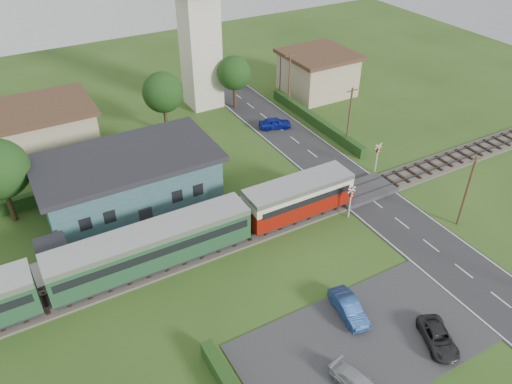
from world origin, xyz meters
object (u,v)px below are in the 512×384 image
station_building (130,181)px  car_on_road (275,123)px  car_park_blue (348,308)px  equipment_hut (54,256)px  church_tower (199,25)px  house_east (318,72)px  car_park_silver (357,383)px  train (111,260)px  pedestrian_far (105,247)px  crossing_signal_far (378,154)px  pedestrian_near (216,214)px  crossing_signal_near (351,198)px  house_west (43,130)px  car_park_dark (438,338)px

station_building → car_on_road: (19.53, 6.66, -2.00)m
car_park_blue → equipment_hut: bearing=147.9°
church_tower → house_east: bearing=-14.9°
church_tower → car_park_silver: bearing=-102.0°
train → pedestrian_far: size_ratio=23.73×
crossing_signal_far → car_park_silver: bearing=-133.0°
station_building → car_on_road: station_building is taller
house_east → pedestrian_near: 31.44m
crossing_signal_near → car_park_blue: size_ratio=0.84×
house_east → crossing_signal_far: size_ratio=2.69×
equipment_hut → crossing_signal_near: 25.04m
car_on_road → car_park_blue: car_park_blue is taller
car_park_silver → pedestrian_far: (-10.18, 19.21, 0.75)m
equipment_hut → car_on_road: size_ratio=0.67×
train → car_park_blue: train is taller
station_building → house_west: 14.87m
car_park_silver → pedestrian_far: size_ratio=2.00×
train → crossing_signal_near: size_ratio=13.18×
car_park_blue → car_park_dark: (3.67, -5.00, -0.11)m
pedestrian_far → car_park_dark: bearing=-123.0°
church_tower → house_west: bearing=-171.5°
house_east → crossing_signal_far: bearing=-108.1°
car_park_silver → house_east: bearing=43.5°
crossing_signal_near → crossing_signal_far: bearing=33.7°
car_on_road → car_park_silver: bearing=176.4°
house_west → car_park_blue: house_west is taller
crossing_signal_far → car_park_dark: size_ratio=0.85×
train → house_west: size_ratio=4.00×
car_park_silver → pedestrian_near: (-0.52, 18.90, 0.65)m
car_on_road → church_tower: bearing=42.9°
train → equipment_hut: bearing=138.9°
train → car_park_dark: bearing=-43.8°
house_west → crossing_signal_far: 35.26m
equipment_hut → pedestrian_near: 13.50m
station_building → car_park_silver: bearing=-76.8°
car_on_road → car_park_dark: bearing=-172.4°
crossing_signal_far → car_park_blue: crossing_signal_far is taller
car_on_road → crossing_signal_far: bearing=-143.7°
car_park_dark → church_tower: bearing=109.3°
equipment_hut → car_park_blue: equipment_hut is taller
car_on_road → car_park_dark: car_on_road is taller
car_park_silver → car_park_dark: (6.90, 0.00, 0.01)m
train → church_tower: (19.33, 26.00, 8.05)m
station_building → car_park_blue: size_ratio=4.08×
church_tower → car_on_road: (4.53, -10.35, -9.53)m
house_west → pedestrian_near: (10.46, -20.60, -1.54)m
train → pedestrian_near: size_ratio=26.87×
crossing_signal_far → pedestrian_near: (-18.14, 0.01, -0.89)m
car_park_silver → car_park_dark: car_park_dark is taller
house_east → car_park_blue: bearing=-121.8°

